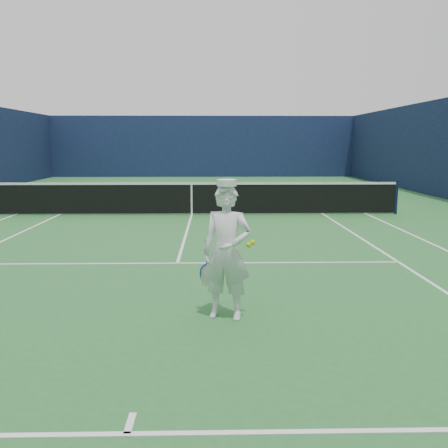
# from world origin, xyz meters

# --- Properties ---
(ground) EXTENTS (80.00, 80.00, 0.00)m
(ground) POSITION_xyz_m (0.00, 0.00, 0.00)
(ground) COLOR #27672E
(ground) RESTS_ON ground
(court_markings) EXTENTS (11.03, 23.83, 0.01)m
(court_markings) POSITION_xyz_m (0.00, 0.00, 0.00)
(court_markings) COLOR white
(court_markings) RESTS_ON ground
(windscreen_fence) EXTENTS (20.12, 36.12, 4.00)m
(windscreen_fence) POSITION_xyz_m (0.00, 0.00, 2.00)
(windscreen_fence) COLOR #101B3D
(windscreen_fence) RESTS_ON ground
(tennis_net) EXTENTS (12.88, 0.09, 1.07)m
(tennis_net) POSITION_xyz_m (0.00, 0.00, 0.55)
(tennis_net) COLOR #141E4C
(tennis_net) RESTS_ON ground
(tennis_player) EXTENTS (0.74, 0.62, 1.75)m
(tennis_player) POSITION_xyz_m (0.83, -9.30, 0.85)
(tennis_player) COLOR white
(tennis_player) RESTS_ON ground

